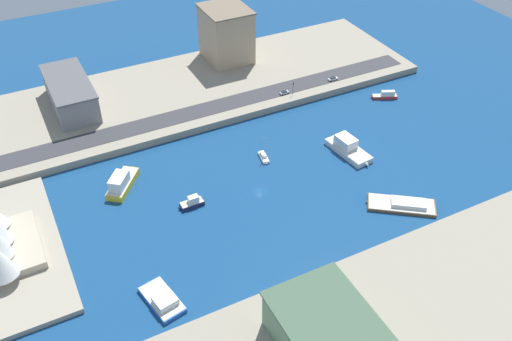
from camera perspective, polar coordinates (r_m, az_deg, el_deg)
ground_plane at (r=222.28m, az=0.37°, el=-2.08°), size 440.00×440.00×0.00m
quay_east at (r=284.13m, az=-7.42°, el=8.02°), size 70.00×240.00×3.46m
peninsula_point at (r=215.14m, az=-24.68°, el=-7.91°), size 73.42×40.36×2.00m
road_strip at (r=264.84m, az=-5.67°, el=6.15°), size 11.58×228.00×0.15m
tugboat_red at (r=286.69m, az=13.15°, el=7.52°), size 8.13×13.27×3.92m
ferry_white_commuter at (r=244.22m, az=9.41°, el=2.33°), size 24.49×11.24×6.90m
catamaran_blue at (r=185.28m, az=-9.55°, el=-12.96°), size 18.91×11.63×4.02m
barge_flat_brown at (r=221.85m, az=14.88°, el=-3.40°), size 22.73×26.43×3.02m
sailboat_small_white at (r=238.07m, az=0.79°, el=1.41°), size 9.11×4.19×11.00m
patrol_launch_navy at (r=216.02m, az=-6.61°, el=-3.31°), size 4.16×10.51×4.34m
ferry_yellow_fast at (r=228.26m, az=-13.63°, el=-1.19°), size 19.53×17.30×7.36m
warehouse_low_gray at (r=277.53m, az=-18.53°, el=7.52°), size 43.19×18.51×13.93m
apartment_midrise_tan at (r=303.64m, az=-3.07°, el=13.82°), size 26.54×22.96×28.56m
sedan_silver at (r=276.52m, az=2.92°, el=8.02°), size 2.13×4.82×1.46m
van_white at (r=290.62m, az=7.91°, el=9.33°), size 1.96×5.08×1.63m
traffic_light_waterfront at (r=274.71m, az=3.83°, el=8.59°), size 0.36×0.36×6.50m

